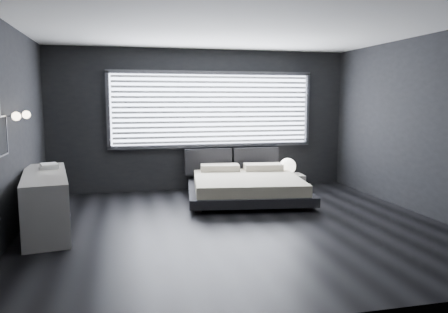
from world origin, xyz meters
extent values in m
plane|color=black|center=(0.00, 0.00, 0.00)|extent=(6.00, 6.00, 0.00)
plane|color=white|center=(0.00, 0.00, 2.80)|extent=(6.00, 6.00, 0.00)
cube|color=black|center=(0.00, 2.75, 1.40)|extent=(6.00, 0.04, 2.80)
cube|color=black|center=(0.00, -2.75, 1.40)|extent=(6.00, 0.04, 2.80)
cube|color=black|center=(-3.00, 0.00, 1.40)|extent=(0.04, 5.50, 2.80)
cube|color=black|center=(3.00, 0.00, 1.40)|extent=(0.04, 5.50, 2.80)
cube|color=white|center=(0.20, 2.73, 1.61)|extent=(4.00, 0.02, 1.38)
cube|color=#47474C|center=(-1.84, 2.70, 1.61)|extent=(0.06, 0.08, 1.48)
cube|color=#47474C|center=(2.24, 2.70, 1.61)|extent=(0.06, 0.08, 1.48)
cube|color=#47474C|center=(0.20, 2.70, 2.34)|extent=(4.14, 0.08, 0.06)
cube|color=#47474C|center=(0.20, 2.70, 0.88)|extent=(4.14, 0.08, 0.06)
cube|color=silver|center=(0.20, 2.67, 1.61)|extent=(3.94, 0.03, 1.32)
cube|color=black|center=(0.09, 2.64, 0.57)|extent=(0.96, 0.16, 0.52)
cube|color=black|center=(1.09, 2.64, 0.57)|extent=(0.96, 0.16, 0.52)
cylinder|color=silver|center=(-2.95, 0.05, 1.60)|extent=(0.10, 0.02, 0.02)
sphere|color=#FFE5B7|center=(-2.88, 0.05, 1.60)|extent=(0.11, 0.11, 0.11)
cylinder|color=silver|center=(-2.95, 0.65, 1.60)|extent=(0.10, 0.02, 0.02)
sphere|color=#FFE5B7|center=(-2.88, 0.65, 1.60)|extent=(0.11, 0.11, 0.11)
cube|color=#47474C|center=(-2.98, -0.30, 1.61)|extent=(0.01, 0.46, 0.02)
cube|color=#47474C|center=(-2.98, -0.30, 1.15)|extent=(0.01, 0.46, 0.02)
cube|color=#47474C|center=(-2.98, -0.07, 1.38)|extent=(0.01, 0.02, 0.46)
cube|color=black|center=(-0.42, 0.87, 0.04)|extent=(0.13, 0.13, 0.08)
cube|color=black|center=(1.38, 0.62, 0.04)|extent=(0.13, 0.13, 0.08)
cube|color=black|center=(-0.20, 2.48, 0.04)|extent=(0.13, 0.13, 0.08)
cube|color=black|center=(1.60, 2.23, 0.04)|extent=(0.13, 0.13, 0.08)
cube|color=black|center=(0.59, 1.55, 0.15)|extent=(2.36, 2.28, 0.15)
cube|color=#B5AD93|center=(0.59, 1.55, 0.33)|extent=(2.12, 2.12, 0.19)
cube|color=beige|center=(0.27, 2.35, 0.48)|extent=(0.79, 0.50, 0.12)
cube|color=beige|center=(1.12, 2.23, 0.48)|extent=(0.79, 0.50, 0.12)
cube|color=silver|center=(1.66, 2.18, 0.16)|extent=(0.57, 0.49, 0.32)
sphere|color=white|center=(1.64, 2.22, 0.48)|extent=(0.33, 0.33, 0.33)
cube|color=silver|center=(-2.65, 0.44, 0.40)|extent=(0.85, 2.06, 0.80)
cube|color=#47474C|center=(-2.37, 0.48, 0.40)|extent=(0.30, 1.96, 0.78)
cube|color=white|center=(-2.66, 0.87, 0.82)|extent=(0.33, 0.39, 0.04)
cube|color=white|center=(-2.65, 0.85, 0.86)|extent=(0.30, 0.36, 0.03)
camera|label=1|loc=(-1.58, -5.92, 1.81)|focal=35.00mm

